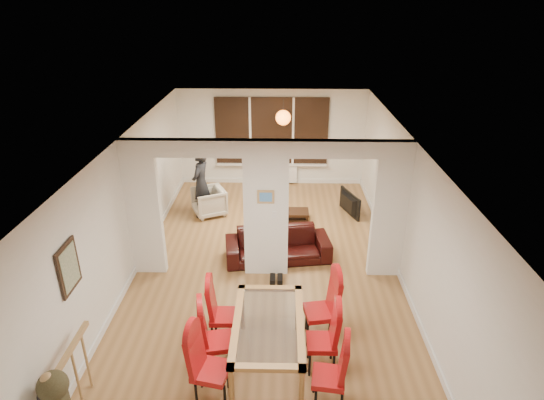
{
  "coord_description": "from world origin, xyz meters",
  "views": [
    {
      "loc": [
        0.27,
        -7.32,
        4.81
      ],
      "look_at": [
        0.09,
        0.6,
        1.22
      ],
      "focal_mm": 30.0,
      "sensor_mm": 36.0,
      "label": 1
    }
  ],
  "objects_px": {
    "dining_chair_lc": "(224,312)",
    "armchair": "(209,202)",
    "dining_chair_la": "(211,366)",
    "dining_chair_rb": "(322,338)",
    "dining_chair_rc": "(320,307)",
    "bowl": "(281,208)",
    "dining_chair_ra": "(329,373)",
    "television": "(346,204)",
    "person": "(201,183)",
    "sofa": "(278,245)",
    "coffee_table": "(289,215)",
    "dining_chair_lb": "(217,337)",
    "dining_table": "(268,345)",
    "bottle": "(283,206)"
  },
  "relations": [
    {
      "from": "dining_chair_lc",
      "to": "armchair",
      "type": "height_order",
      "value": "dining_chair_lc"
    },
    {
      "from": "dining_chair_la",
      "to": "dining_chair_rb",
      "type": "bearing_deg",
      "value": 34.31
    },
    {
      "from": "dining_chair_rc",
      "to": "bowl",
      "type": "bearing_deg",
      "value": 88.05
    },
    {
      "from": "dining_chair_rb",
      "to": "bowl",
      "type": "bearing_deg",
      "value": 96.86
    },
    {
      "from": "dining_chair_lc",
      "to": "armchair",
      "type": "relative_size",
      "value": 1.41
    },
    {
      "from": "dining_chair_ra",
      "to": "dining_chair_rb",
      "type": "distance_m",
      "value": 0.62
    },
    {
      "from": "dining_chair_ra",
      "to": "television",
      "type": "xyz_separation_m",
      "value": [
        0.94,
        5.55,
        -0.23
      ]
    },
    {
      "from": "dining_chair_rc",
      "to": "person",
      "type": "distance_m",
      "value": 4.87
    },
    {
      "from": "dining_chair_rb",
      "to": "sofa",
      "type": "distance_m",
      "value": 2.97
    },
    {
      "from": "dining_chair_rc",
      "to": "coffee_table",
      "type": "relative_size",
      "value": 1.25
    },
    {
      "from": "dining_chair_la",
      "to": "dining_chair_lb",
      "type": "relative_size",
      "value": 1.04
    },
    {
      "from": "dining_chair_lb",
      "to": "dining_chair_rb",
      "type": "distance_m",
      "value": 1.44
    },
    {
      "from": "armchair",
      "to": "television",
      "type": "xyz_separation_m",
      "value": [
        3.27,
        0.07,
        -0.06
      ]
    },
    {
      "from": "dining_chair_lb",
      "to": "dining_chair_lc",
      "type": "xyz_separation_m",
      "value": [
        0.03,
        0.56,
        -0.02
      ]
    },
    {
      "from": "television",
      "to": "bowl",
      "type": "height_order",
      "value": "television"
    },
    {
      "from": "dining_chair_la",
      "to": "armchair",
      "type": "height_order",
      "value": "dining_chair_la"
    },
    {
      "from": "sofa",
      "to": "dining_table",
      "type": "bearing_deg",
      "value": -100.38
    },
    {
      "from": "dining_chair_lc",
      "to": "coffee_table",
      "type": "relative_size",
      "value": 1.12
    },
    {
      "from": "sofa",
      "to": "television",
      "type": "height_order",
      "value": "sofa"
    },
    {
      "from": "dining_chair_lb",
      "to": "dining_chair_ra",
      "type": "height_order",
      "value": "dining_chair_lb"
    },
    {
      "from": "dining_table",
      "to": "dining_chair_rb",
      "type": "distance_m",
      "value": 0.74
    },
    {
      "from": "dining_chair_lc",
      "to": "bottle",
      "type": "relative_size",
      "value": 3.44
    },
    {
      "from": "dining_chair_lc",
      "to": "dining_chair_rb",
      "type": "height_order",
      "value": "dining_chair_rb"
    },
    {
      "from": "dining_chair_rc",
      "to": "dining_chair_la",
      "type": "bearing_deg",
      "value": -150.97
    },
    {
      "from": "dining_chair_rc",
      "to": "person",
      "type": "height_order",
      "value": "person"
    },
    {
      "from": "dining_chair_la",
      "to": "bottle",
      "type": "xyz_separation_m",
      "value": [
        0.92,
        5.17,
        -0.19
      ]
    },
    {
      "from": "dining_chair_ra",
      "to": "television",
      "type": "relative_size",
      "value": 1.07
    },
    {
      "from": "dining_chair_lb",
      "to": "bowl",
      "type": "height_order",
      "value": "dining_chair_lb"
    },
    {
      "from": "sofa",
      "to": "dining_chair_lb",
      "type": "bearing_deg",
      "value": -113.92
    },
    {
      "from": "person",
      "to": "coffee_table",
      "type": "distance_m",
      "value": 2.19
    },
    {
      "from": "dining_chair_rb",
      "to": "sofa",
      "type": "xyz_separation_m",
      "value": [
        -0.63,
        2.89,
        -0.22
      ]
    },
    {
      "from": "dining_chair_ra",
      "to": "person",
      "type": "bearing_deg",
      "value": 122.32
    },
    {
      "from": "dining_table",
      "to": "dining_chair_rb",
      "type": "relative_size",
      "value": 1.65
    },
    {
      "from": "person",
      "to": "bottle",
      "type": "height_order",
      "value": "person"
    },
    {
      "from": "bowl",
      "to": "armchair",
      "type": "bearing_deg",
      "value": 176.41
    },
    {
      "from": "dining_chair_lc",
      "to": "bowl",
      "type": "distance_m",
      "value": 4.31
    },
    {
      "from": "bottle",
      "to": "dining_chair_la",
      "type": "bearing_deg",
      "value": -100.05
    },
    {
      "from": "dining_chair_ra",
      "to": "sofa",
      "type": "xyz_separation_m",
      "value": [
        -0.67,
        3.51,
        -0.21
      ]
    },
    {
      "from": "armchair",
      "to": "person",
      "type": "distance_m",
      "value": 0.52
    },
    {
      "from": "dining_chair_rb",
      "to": "armchair",
      "type": "height_order",
      "value": "dining_chair_rb"
    },
    {
      "from": "dining_chair_lb",
      "to": "coffee_table",
      "type": "bearing_deg",
      "value": 65.47
    },
    {
      "from": "bowl",
      "to": "coffee_table",
      "type": "bearing_deg",
      "value": -31.19
    },
    {
      "from": "bottle",
      "to": "television",
      "type": "bearing_deg",
      "value": 12.94
    },
    {
      "from": "dining_chair_rb",
      "to": "bowl",
      "type": "xyz_separation_m",
      "value": [
        -0.58,
        4.75,
        -0.28
      ]
    },
    {
      "from": "dining_chair_lc",
      "to": "person",
      "type": "height_order",
      "value": "person"
    },
    {
      "from": "dining_chair_rb",
      "to": "bottle",
      "type": "distance_m",
      "value": 4.62
    },
    {
      "from": "dining_chair_la",
      "to": "dining_chair_lb",
      "type": "xyz_separation_m",
      "value": [
        -0.0,
        0.55,
        -0.02
      ]
    },
    {
      "from": "dining_chair_lc",
      "to": "bowl",
      "type": "bearing_deg",
      "value": 77.6
    },
    {
      "from": "sofa",
      "to": "armchair",
      "type": "distance_m",
      "value": 2.57
    },
    {
      "from": "dining_chair_lb",
      "to": "armchair",
      "type": "distance_m",
      "value": 4.96
    }
  ]
}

